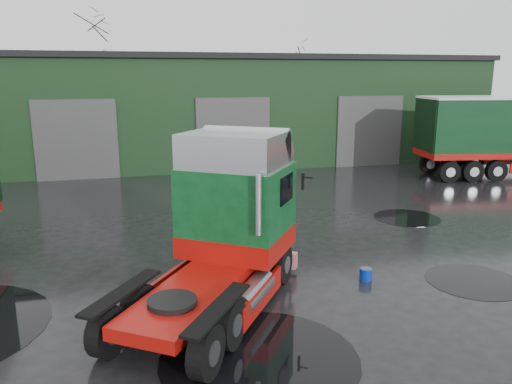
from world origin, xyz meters
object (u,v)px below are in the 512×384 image
warehouse (214,107)px  tree_back_a (93,80)px  tree_back_b (286,92)px  wash_bucket (366,274)px  hero_tractor (206,229)px

warehouse → tree_back_a: 12.90m
warehouse → tree_back_b: bearing=51.3°
wash_bucket → tree_back_b: tree_back_b is taller
warehouse → wash_bucket: bearing=-89.2°
wash_bucket → tree_back_a: bearing=104.8°
warehouse → hero_tractor: size_ratio=5.16×
warehouse → wash_bucket: 21.55m
wash_bucket → warehouse: bearing=90.8°
tree_back_a → wash_bucket: bearing=-75.2°
hero_tractor → tree_back_a: bearing=131.6°
tree_back_b → hero_tractor: bearing=-110.4°
wash_bucket → tree_back_b: 32.47m
warehouse → tree_back_a: (-8.00, 10.00, 1.59)m
hero_tractor → tree_back_a: (-4.05, 32.17, 2.80)m
tree_back_a → tree_back_b: bearing=0.0°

